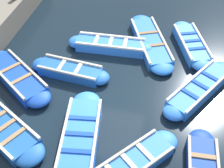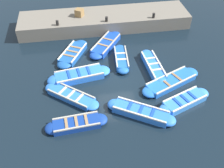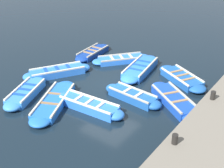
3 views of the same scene
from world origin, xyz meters
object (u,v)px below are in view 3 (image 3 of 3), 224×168
at_px(boat_far_corner, 121,59).
at_px(boat_stern_in, 93,53).
at_px(boat_near_quay, 26,93).
at_px(boat_mid_row, 174,101).
at_px(boat_centre, 54,102).
at_px(boat_outer_right, 182,78).
at_px(boat_bow_out, 57,72).
at_px(boat_drifting, 140,69).
at_px(bollard_mid_south, 175,139).
at_px(boat_end_of_row, 133,96).
at_px(bollard_mid_north, 213,95).
at_px(boat_tucked, 89,105).

bearing_deg(boat_far_corner, boat_stern_in, 5.15).
xyz_separation_m(boat_near_quay, boat_stern_in, (0.64, -5.82, -0.02)).
distance_m(boat_mid_row, boat_centre, 5.44).
bearing_deg(boat_mid_row, boat_far_corner, -28.99).
relative_size(boat_outer_right, boat_centre, 0.83).
relative_size(boat_mid_row, boat_bow_out, 1.00).
distance_m(boat_near_quay, boat_centre, 1.65).
xyz_separation_m(boat_near_quay, boat_outer_right, (-5.32, -5.73, -0.01)).
height_order(boat_far_corner, boat_centre, boat_centre).
bearing_deg(boat_drifting, bollard_mid_south, 129.33).
xyz_separation_m(boat_drifting, boat_far_corner, (1.61, -0.55, -0.05)).
xyz_separation_m(boat_stern_in, boat_end_of_row, (-4.90, 3.15, 0.03)).
bearing_deg(bollard_mid_north, boat_end_of_row, 7.41).
distance_m(boat_far_corner, bollard_mid_south, 9.05).
bearing_deg(boat_stern_in, boat_near_quay, 96.24).
xyz_separation_m(boat_mid_row, boat_near_quay, (6.02, 3.43, -0.01)).
bearing_deg(boat_mid_row, boat_centre, 36.32).
bearing_deg(bollard_mid_south, boat_far_corner, -44.92).
bearing_deg(boat_far_corner, boat_tucked, 109.14).
relative_size(boat_far_corner, boat_end_of_row, 1.03).
xyz_separation_m(boat_near_quay, bollard_mid_south, (-7.74, 0.35, 1.00)).
bearing_deg(boat_outer_right, boat_mid_row, 106.93).
xyz_separation_m(boat_centre, bollard_mid_south, (-6.11, 0.56, 1.02)).
bearing_deg(boat_end_of_row, bollard_mid_north, -172.59).
height_order(boat_mid_row, boat_stern_in, boat_mid_row).
relative_size(boat_tucked, boat_centre, 0.87).
height_order(boat_centre, bollard_mid_south, bollard_mid_south).
bearing_deg(boat_centre, boat_near_quay, 7.25).
distance_m(boat_bow_out, bollard_mid_south, 8.70).
xyz_separation_m(boat_stern_in, bollard_mid_south, (-8.38, 6.17, 1.02)).
bearing_deg(boat_tucked, boat_bow_out, -24.95).
distance_m(boat_centre, bollard_mid_south, 6.22).
distance_m(boat_drifting, boat_far_corner, 1.70).
bearing_deg(boat_stern_in, boat_bow_out, 93.92).
height_order(boat_drifting, boat_outer_right, boat_drifting).
bearing_deg(boat_outer_right, boat_bow_out, 29.35).
bearing_deg(boat_end_of_row, boat_mid_row, -156.65).
height_order(boat_outer_right, boat_end_of_row, boat_end_of_row).
bearing_deg(boat_end_of_row, boat_near_quay, 32.09).
height_order(boat_far_corner, boat_stern_in, boat_stern_in).
height_order(boat_mid_row, boat_end_of_row, same).
bearing_deg(boat_near_quay, bollard_mid_north, -158.02).
height_order(boat_drifting, boat_stern_in, boat_drifting).
distance_m(boat_outer_right, bollard_mid_south, 6.62).
xyz_separation_m(boat_bow_out, bollard_mid_north, (-8.15, -0.61, 0.99)).
distance_m(boat_drifting, boat_centre, 5.42).
bearing_deg(bollard_mid_north, boat_centre, 25.52).
relative_size(boat_drifting, boat_end_of_row, 1.27).
bearing_deg(boat_drifting, bollard_mid_north, 153.91).
xyz_separation_m(boat_tucked, boat_stern_in, (3.80, -4.97, -0.04)).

